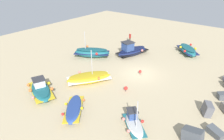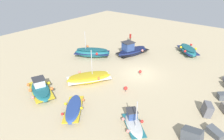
# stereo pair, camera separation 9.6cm
# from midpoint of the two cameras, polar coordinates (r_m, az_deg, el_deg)

# --- Properties ---
(ground_plane) EXTENTS (56.34, 56.34, 0.00)m
(ground_plane) POSITION_cam_midpoint_polar(r_m,az_deg,el_deg) (24.68, 7.79, -1.08)
(ground_plane) COLOR #C6B289
(fishing_boat_0) EXTENTS (5.31, 3.24, 2.17)m
(fishing_boat_0) POSITION_cam_midpoint_polar(r_m,az_deg,el_deg) (29.65, 5.68, 5.42)
(fishing_boat_0) COLOR navy
(fishing_boat_0) RESTS_ON ground_plane
(fishing_boat_1) EXTENTS (5.03, 4.15, 3.80)m
(fishing_boat_1) POSITION_cam_midpoint_polar(r_m,az_deg,el_deg) (22.60, -6.31, -2.22)
(fishing_boat_1) COLOR gold
(fishing_boat_1) RESTS_ON ground_plane
(fishing_boat_2) EXTENTS (4.25, 4.17, 1.14)m
(fishing_boat_2) POSITION_cam_midpoint_polar(r_m,az_deg,el_deg) (32.02, 20.51, 5.22)
(fishing_boat_2) COLOR #1E6670
(fishing_boat_2) RESTS_ON ground_plane
(fishing_boat_3) EXTENTS (4.40, 5.28, 3.75)m
(fishing_boat_3) POSITION_cam_midpoint_polar(r_m,az_deg,el_deg) (29.01, -5.48, 4.90)
(fishing_boat_3) COLOR #1E6670
(fishing_boat_3) RESTS_ON ground_plane
(fishing_boat_4) EXTENTS (3.25, 4.68, 1.60)m
(fishing_boat_4) POSITION_cam_midpoint_polar(r_m,az_deg,el_deg) (21.69, -19.20, -5.09)
(fishing_boat_4) COLOR #1E6670
(fishing_boat_4) RESTS_ON ground_plane
(fishing_boat_5) EXTENTS (3.86, 3.48, 0.89)m
(fishing_boat_5) POSITION_cam_midpoint_polar(r_m,az_deg,el_deg) (18.39, -10.53, -10.56)
(fishing_boat_5) COLOR #2D4C9E
(fishing_boat_5) RESTS_ON ground_plane
(fishing_boat_6) EXTENTS (2.83, 3.06, 2.93)m
(fishing_boat_6) POSITION_cam_midpoint_polar(r_m,az_deg,el_deg) (16.74, 6.16, -14.59)
(fishing_boat_6) COLOR white
(fishing_boat_6) RESTS_ON ground_plane
(person_walking) EXTENTS (0.32, 0.32, 1.70)m
(person_walking) POSITION_cam_midpoint_polar(r_m,az_deg,el_deg) (34.64, 5.22, 9.14)
(person_walking) COLOR brown
(person_walking) RESTS_ON ground_plane
(breakwater_rocks) EXTENTS (26.06, 2.83, 1.39)m
(breakwater_rocks) POSITION_cam_midpoint_polar(r_m,az_deg,el_deg) (21.71, 28.43, -7.48)
(breakwater_rocks) COLOR slate
(breakwater_rocks) RESTS_ON ground_plane
(mooring_buoy_0) EXTENTS (0.36, 0.36, 0.55)m
(mooring_buoy_0) POSITION_cam_midpoint_polar(r_m,az_deg,el_deg) (24.43, 8.02, -0.45)
(mooring_buoy_0) COLOR #3F3F42
(mooring_buoy_0) RESTS_ON ground_plane
(mooring_buoy_1) EXTENTS (0.39, 0.39, 0.56)m
(mooring_buoy_1) POSITION_cam_midpoint_polar(r_m,az_deg,el_deg) (21.01, 3.98, -5.10)
(mooring_buoy_1) COLOR #3F3F42
(mooring_buoy_1) RESTS_ON ground_plane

